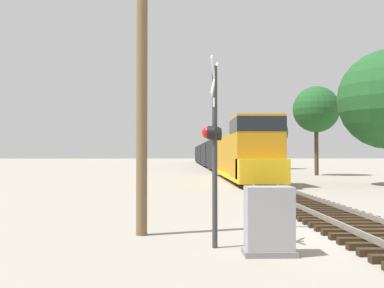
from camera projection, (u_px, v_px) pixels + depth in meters
The scene contains 8 objects.
ground_plane at pixel (376, 237), 11.47m from camera, with size 400.00×400.00×0.00m, color gray.
rail_track_bed at pixel (376, 232), 11.48m from camera, with size 2.60×160.00×0.31m.
freight_train at pixel (213, 155), 70.38m from camera, with size 3.13×88.94×4.64m.
crossing_signal_near at pixel (213, 139), 10.23m from camera, with size 0.52×1.01×4.31m.
relay_cabinet at pixel (269, 221), 9.47m from camera, with size 1.09×0.69×1.44m.
utility_pole at pixel (142, 79), 11.86m from camera, with size 1.80×0.29×7.98m.
tree_mid_background at pixel (316, 110), 44.75m from camera, with size 4.62×4.62×8.90m.
tree_deep_background at pixel (269, 133), 63.95m from camera, with size 5.33×5.33×7.86m.
Camera 1 is at (-4.98, -11.41, 2.13)m, focal length 42.00 mm.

